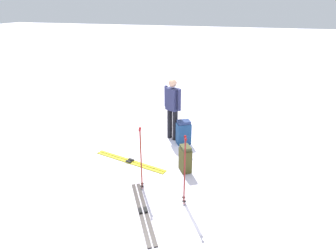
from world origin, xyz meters
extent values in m
plane|color=white|center=(0.00, 0.00, 0.00)|extent=(80.00, 80.00, 0.00)
cylinder|color=black|center=(-0.81, -0.19, 0.42)|extent=(0.14, 0.14, 0.85)
cylinder|color=black|center=(-0.72, -0.01, 0.42)|extent=(0.14, 0.14, 0.85)
cube|color=#26294F|center=(-0.76, -0.10, 1.15)|extent=(0.35, 0.40, 0.60)
cylinder|color=#26294F|center=(-0.87, -0.31, 1.18)|extent=(0.09, 0.09, 0.58)
cylinder|color=#26294F|center=(-0.65, 0.11, 1.18)|extent=(0.09, 0.09, 0.58)
sphere|color=tan|center=(-0.76, -0.10, 1.59)|extent=(0.22, 0.22, 0.22)
cube|color=black|center=(2.37, 0.27, 0.01)|extent=(1.57, 0.97, 0.02)
cube|color=black|center=(2.37, 0.27, 0.04)|extent=(0.15, 0.13, 0.03)
cube|color=black|center=(2.42, 0.18, 0.01)|extent=(1.57, 0.97, 0.02)
cube|color=black|center=(2.42, 0.18, 0.04)|extent=(0.15, 0.13, 0.03)
cube|color=#B2A618|center=(0.83, -0.73, 0.01)|extent=(0.54, 1.90, 0.02)
cube|color=black|center=(0.83, -0.73, 0.04)|extent=(0.09, 0.15, 0.03)
cube|color=#B2A618|center=(0.73, -0.71, 0.01)|extent=(0.54, 1.90, 0.02)
cube|color=black|center=(0.73, -0.71, 0.04)|extent=(0.09, 0.15, 0.03)
cube|color=#45431C|center=(0.79, 0.64, 0.27)|extent=(0.38, 0.35, 0.54)
cube|color=#3C4123|center=(0.79, 0.64, 0.58)|extent=(0.34, 0.32, 0.08)
cube|color=navy|center=(-0.56, 0.27, 0.29)|extent=(0.42, 0.45, 0.57)
cube|color=navy|center=(-0.56, 0.27, 0.61)|extent=(0.38, 0.40, 0.08)
cylinder|color=maroon|center=(1.85, 0.86, 0.66)|extent=(0.02, 0.02, 1.32)
sphere|color=#A51919|center=(1.85, 0.86, 1.35)|extent=(0.05, 0.05, 0.05)
cylinder|color=black|center=(1.85, 0.86, 0.06)|extent=(0.07, 0.07, 0.01)
cylinder|color=maroon|center=(1.96, 0.89, 0.66)|extent=(0.02, 0.02, 1.32)
sphere|color=#A51919|center=(1.96, 0.89, 1.35)|extent=(0.05, 0.05, 0.05)
cylinder|color=black|center=(1.96, 0.89, 0.06)|extent=(0.07, 0.07, 0.01)
cylinder|color=maroon|center=(1.64, -0.07, 0.64)|extent=(0.02, 0.02, 1.28)
sphere|color=#A51919|center=(1.64, -0.07, 1.31)|extent=(0.05, 0.05, 0.05)
cylinder|color=black|center=(1.64, -0.07, 0.06)|extent=(0.07, 0.07, 0.01)
cylinder|color=maroon|center=(1.72, -0.05, 0.64)|extent=(0.02, 0.02, 1.28)
sphere|color=#A51919|center=(1.72, -0.05, 1.31)|extent=(0.05, 0.05, 0.05)
cylinder|color=black|center=(1.72, -0.05, 0.06)|extent=(0.07, 0.07, 0.01)
camera|label=1|loc=(6.43, 1.89, 3.55)|focal=31.56mm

